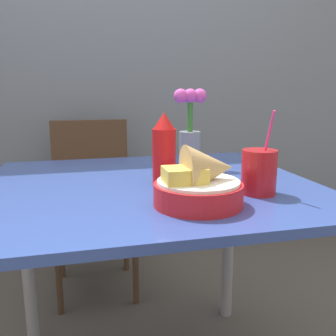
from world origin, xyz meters
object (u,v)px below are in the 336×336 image
object	(u,v)px
drink_cup	(259,173)
flower_vase	(190,131)
chair_far_window	(92,190)
food_basket	(201,183)
ketchup_bottle	(164,150)

from	to	relation	value
drink_cup	flower_vase	world-z (taller)	flower_vase
chair_far_window	food_basket	size ratio (longest dim) A/B	4.00
food_basket	flower_vase	size ratio (longest dim) A/B	0.78
food_basket	drink_cup	bearing A→B (deg)	17.72
food_basket	chair_far_window	bearing A→B (deg)	101.41
chair_far_window	drink_cup	distance (m)	1.16
chair_far_window	ketchup_bottle	distance (m)	0.96
drink_cup	ketchup_bottle	bearing A→B (deg)	143.80
ketchup_bottle	drink_cup	world-z (taller)	drink_cup
chair_far_window	ketchup_bottle	world-z (taller)	ketchup_bottle
chair_far_window	flower_vase	size ratio (longest dim) A/B	3.13
ketchup_bottle	drink_cup	xyz separation A→B (m)	(0.23, -0.17, -0.05)
chair_far_window	flower_vase	xyz separation A→B (m)	(0.33, -0.66, 0.38)
ketchup_bottle	drink_cup	distance (m)	0.28
chair_far_window	drink_cup	bearing A→B (deg)	-68.62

